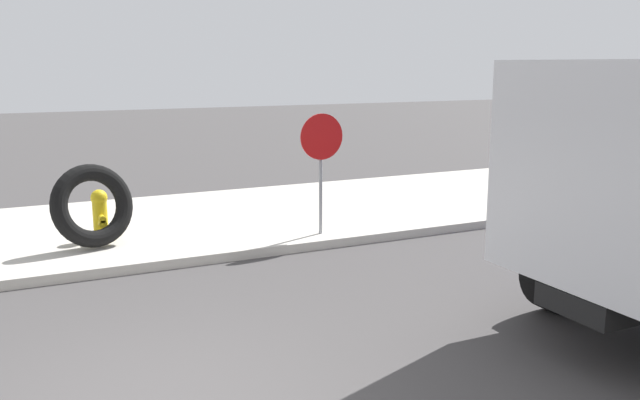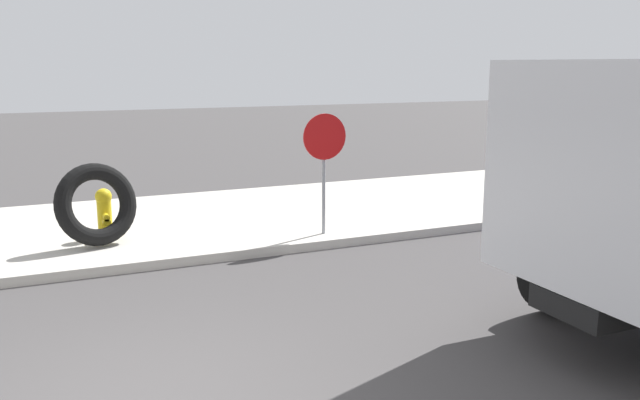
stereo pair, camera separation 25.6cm
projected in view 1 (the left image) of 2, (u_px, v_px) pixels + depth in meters
The scene contains 4 objects.
sidewalk_curb at pixel (72, 235), 11.65m from camera, with size 36.00×5.00×0.15m, color #BCB7AD.
fire_hydrant at pixel (100, 213), 10.95m from camera, with size 0.27×0.60×0.83m.
loose_tire at pixel (93, 206), 10.45m from camera, with size 1.30×1.30×0.26m, color black.
stop_sign at pixel (321, 151), 11.15m from camera, with size 0.76×0.08×2.02m.
Camera 1 is at (-1.07, -5.53, 2.96)m, focal length 38.06 mm.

